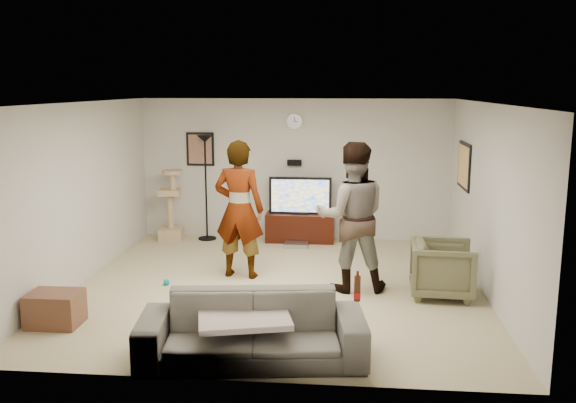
# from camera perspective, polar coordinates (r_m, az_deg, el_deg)

# --- Properties ---
(floor) EXTENTS (5.50, 5.50, 0.02)m
(floor) POSITION_cam_1_polar(r_m,az_deg,el_deg) (8.45, -0.97, -8.02)
(floor) COLOR #C2B592
(floor) RESTS_ON ground
(ceiling) EXTENTS (5.50, 5.50, 0.02)m
(ceiling) POSITION_cam_1_polar(r_m,az_deg,el_deg) (8.00, -1.03, 9.32)
(ceiling) COLOR silver
(ceiling) RESTS_ON wall_back
(wall_back) EXTENTS (5.50, 0.04, 2.50)m
(wall_back) POSITION_cam_1_polar(r_m,az_deg,el_deg) (10.84, 0.63, 3.02)
(wall_back) COLOR beige
(wall_back) RESTS_ON floor
(wall_front) EXTENTS (5.50, 0.04, 2.50)m
(wall_front) POSITION_cam_1_polar(r_m,az_deg,el_deg) (5.48, -4.22, -4.76)
(wall_front) COLOR beige
(wall_front) RESTS_ON floor
(wall_left) EXTENTS (0.04, 5.50, 2.50)m
(wall_left) POSITION_cam_1_polar(r_m,az_deg,el_deg) (8.87, -18.95, 0.69)
(wall_left) COLOR beige
(wall_left) RESTS_ON floor
(wall_right) EXTENTS (0.04, 5.50, 2.50)m
(wall_right) POSITION_cam_1_polar(r_m,az_deg,el_deg) (8.29, 18.24, 0.07)
(wall_right) COLOR beige
(wall_right) RESTS_ON floor
(wall_clock) EXTENTS (0.26, 0.04, 0.26)m
(wall_clock) POSITION_cam_1_polar(r_m,az_deg,el_deg) (10.72, 0.62, 7.50)
(wall_clock) COLOR white
(wall_clock) RESTS_ON wall_back
(wall_speaker) EXTENTS (0.25, 0.10, 0.10)m
(wall_speaker) POSITION_cam_1_polar(r_m,az_deg,el_deg) (10.76, 0.60, 3.66)
(wall_speaker) COLOR black
(wall_speaker) RESTS_ON wall_back
(picture_back) EXTENTS (0.42, 0.03, 0.52)m
(picture_back) POSITION_cam_1_polar(r_m,az_deg,el_deg) (11.05, -8.23, 4.89)
(picture_back) COLOR #88604D
(picture_back) RESTS_ON wall_back
(picture_right) EXTENTS (0.03, 0.78, 0.62)m
(picture_right) POSITION_cam_1_polar(r_m,az_deg,el_deg) (9.80, 16.19, 3.24)
(picture_right) COLOR #E0B062
(picture_right) RESTS_ON wall_right
(tv_stand) EXTENTS (1.20, 0.45, 0.50)m
(tv_stand) POSITION_cam_1_polar(r_m,az_deg,el_deg) (10.77, 1.15, -2.44)
(tv_stand) COLOR black
(tv_stand) RESTS_ON floor
(console_box) EXTENTS (0.40, 0.30, 0.07)m
(console_box) POSITION_cam_1_polar(r_m,az_deg,el_deg) (10.44, 0.77, -4.08)
(console_box) COLOR #A9AAB6
(console_box) RESTS_ON floor
(tv) EXTENTS (1.09, 0.08, 0.65)m
(tv) POSITION_cam_1_polar(r_m,az_deg,el_deg) (10.65, 1.16, 0.57)
(tv) COLOR black
(tv) RESTS_ON tv_stand
(tv_screen) EXTENTS (1.01, 0.01, 0.57)m
(tv_screen) POSITION_cam_1_polar(r_m,az_deg,el_deg) (10.61, 1.14, 0.53)
(tv_screen) COLOR yellow
(tv_screen) RESTS_ON tv
(floor_lamp) EXTENTS (0.32, 0.32, 1.86)m
(floor_lamp) POSITION_cam_1_polar(r_m,az_deg,el_deg) (10.87, -7.71, 1.25)
(floor_lamp) COLOR black
(floor_lamp) RESTS_ON floor
(cat_tree) EXTENTS (0.45, 0.45, 1.27)m
(cat_tree) POSITION_cam_1_polar(r_m,az_deg,el_deg) (11.01, -11.00, -0.29)
(cat_tree) COLOR tan
(cat_tree) RESTS_ON floor
(person_left) EXTENTS (0.78, 0.57, 1.98)m
(person_left) POSITION_cam_1_polar(r_m,az_deg,el_deg) (8.66, -4.61, -0.74)
(person_left) COLOR #B9B9BB
(person_left) RESTS_ON floor
(person_right) EXTENTS (1.05, 0.86, 2.00)m
(person_right) POSITION_cam_1_polar(r_m,az_deg,el_deg) (8.12, 6.00, -1.45)
(person_right) COLOR #3B6885
(person_right) RESTS_ON floor
(sofa) EXTENTS (2.34, 1.15, 0.66)m
(sofa) POSITION_cam_1_polar(r_m,az_deg,el_deg) (6.21, -3.38, -11.82)
(sofa) COLOR #5A564E
(sofa) RESTS_ON floor
(throw_blanket) EXTENTS (1.04, 0.90, 0.06)m
(throw_blanket) POSITION_cam_1_polar(r_m,az_deg,el_deg) (6.18, -4.15, -10.80)
(throw_blanket) COLOR beige
(throw_blanket) RESTS_ON sofa
(beer_bottle) EXTENTS (0.06, 0.06, 0.25)m
(beer_bottle) POSITION_cam_1_polar(r_m,az_deg,el_deg) (5.99, 6.52, -8.12)
(beer_bottle) COLOR #421A09
(beer_bottle) RESTS_ON sofa
(armchair) EXTENTS (0.85, 0.83, 0.73)m
(armchair) POSITION_cam_1_polar(r_m,az_deg,el_deg) (8.22, 14.29, -6.16)
(armchair) COLOR brown
(armchair) RESTS_ON floor
(side_table) EXTENTS (0.59, 0.45, 0.39)m
(side_table) POSITION_cam_1_polar(r_m,az_deg,el_deg) (7.58, -21.03, -9.38)
(side_table) COLOR brown
(side_table) RESTS_ON floor
(toy_ball) EXTENTS (0.09, 0.09, 0.09)m
(toy_ball) POSITION_cam_1_polar(r_m,az_deg,el_deg) (8.64, -11.34, -7.44)
(toy_ball) COLOR #077B94
(toy_ball) RESTS_ON floor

